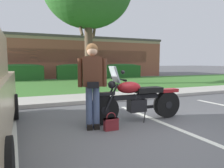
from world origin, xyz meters
name	(u,v)px	position (x,y,z in m)	size (l,w,h in m)	color
ground_plane	(155,137)	(0.00, 0.00, 0.00)	(140.00, 140.00, 0.00)	#565659
curb_strip	(98,101)	(0.00, 3.31, 0.06)	(60.00, 0.20, 0.12)	#B7B2A8
concrete_walk	(91,97)	(0.00, 4.16, 0.04)	(60.00, 1.50, 0.08)	#B7B2A8
grass_lawn	(70,85)	(0.00, 8.81, 0.03)	(60.00, 7.82, 0.06)	#3D752D
stall_stripe_0	(14,154)	(-2.28, 0.20, 0.00)	(0.12, 4.40, 0.01)	silver
stall_stripe_1	(178,129)	(0.68, 0.20, 0.00)	(0.12, 4.40, 0.01)	silver
motorcycle	(141,99)	(0.29, 1.02, 0.49)	(2.24, 0.82, 1.26)	black
rider_person	(92,80)	(-0.89, 0.89, 0.99)	(0.56, 0.35, 1.70)	black
handbag	(111,123)	(-0.59, 0.64, 0.14)	(0.28, 0.13, 0.36)	maroon
hedge_left	(22,72)	(-2.74, 12.71, 0.65)	(2.96, 0.90, 1.24)	#235623
hedge_center_left	(77,71)	(1.24, 12.71, 0.65)	(3.11, 0.90, 1.24)	#235623
hedge_center_right	(122,71)	(5.21, 12.71, 0.65)	(3.20, 0.90, 1.24)	#235623
brick_building	(48,58)	(-0.54, 18.22, 1.84)	(21.45, 8.38, 3.67)	#93513D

